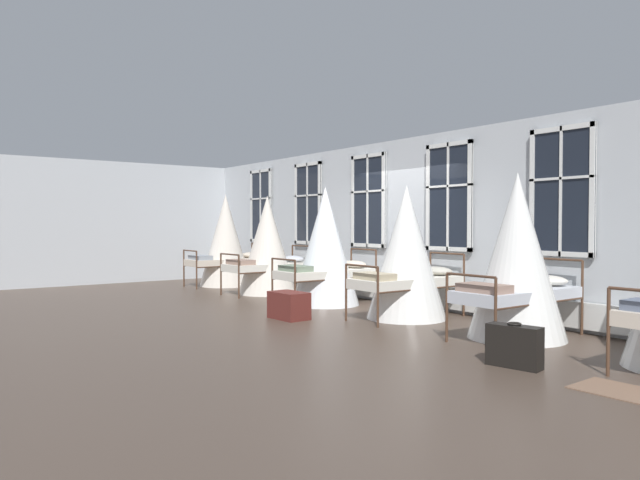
% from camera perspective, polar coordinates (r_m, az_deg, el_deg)
% --- Properties ---
extents(ground, '(27.10, 27.10, 0.00)m').
position_cam_1_polar(ground, '(10.16, 3.64, -6.90)').
color(ground, '#4C3D33').
extents(back_wall_with_windows, '(14.55, 0.10, 3.06)m').
position_cam_1_polar(back_wall_with_windows, '(10.89, 8.68, 1.75)').
color(back_wall_with_windows, silver).
rests_on(back_wall_with_windows, ground).
extents(end_wall_left, '(0.10, 6.57, 3.06)m').
position_cam_1_polar(end_wall_left, '(15.74, -18.38, 1.63)').
color(end_wall_left, silver).
rests_on(end_wall_left, ground).
extents(window_bank, '(11.24, 0.10, 2.79)m').
position_cam_1_polar(window_bank, '(10.82, 8.22, -0.77)').
color(window_bank, black).
rests_on(window_bank, ground).
extents(cot_first, '(1.26, 1.89, 2.22)m').
position_cam_1_polar(cot_first, '(14.38, -9.13, -0.14)').
color(cot_first, '#4C3323').
rests_on(cot_first, ground).
extents(cot_second, '(1.26, 1.90, 2.10)m').
position_cam_1_polar(cot_second, '(12.64, -5.12, -0.61)').
color(cot_second, '#4C3323').
rests_on(cot_second, ground).
extents(cot_third, '(1.26, 1.88, 2.18)m').
position_cam_1_polar(cot_third, '(10.85, 0.53, -0.77)').
color(cot_third, '#4C3323').
rests_on(cot_third, ground).
extents(cot_fourth, '(1.26, 1.89, 2.11)m').
position_cam_1_polar(cot_fourth, '(9.37, 8.41, -1.36)').
color(cot_fourth, '#4C3323').
rests_on(cot_fourth, ground).
extents(cot_fifth, '(1.26, 1.88, 2.17)m').
position_cam_1_polar(cot_fifth, '(8.06, 18.60, -1.69)').
color(cot_fifth, '#4C3323').
rests_on(cot_fifth, ground).
extents(rug_sixth, '(0.82, 0.59, 0.01)m').
position_cam_1_polar(rug_sixth, '(6.02, 27.39, -12.93)').
color(rug_sixth, brown).
rests_on(rug_sixth, ground).
extents(suitcase_dark, '(0.59, 0.31, 0.47)m').
position_cam_1_polar(suitcase_dark, '(6.53, 18.34, -9.74)').
color(suitcase_dark, black).
rests_on(suitcase_dark, ground).
extents(travel_trunk, '(0.66, 0.43, 0.43)m').
position_cam_1_polar(travel_trunk, '(9.30, -3.04, -6.36)').
color(travel_trunk, '#5B231E').
rests_on(travel_trunk, ground).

